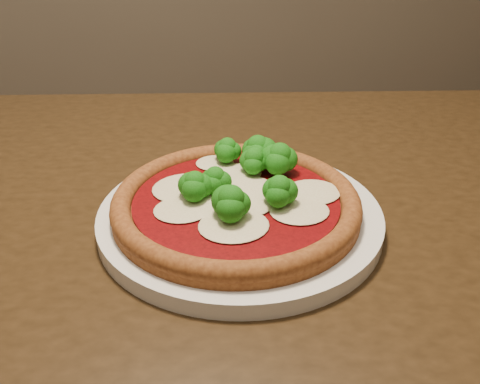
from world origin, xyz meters
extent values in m
cube|color=black|center=(0.07, 0.12, 0.73)|extent=(1.26, 0.96, 0.04)
cylinder|color=black|center=(0.64, 0.35, 0.35)|extent=(0.06, 0.06, 0.71)
cylinder|color=silver|center=(0.13, 0.05, 0.76)|extent=(0.31, 0.31, 0.02)
cylinder|color=brown|center=(0.12, 0.05, 0.77)|extent=(0.27, 0.27, 0.01)
torus|color=brown|center=(0.12, 0.05, 0.78)|extent=(0.27, 0.27, 0.02)
cylinder|color=#6A0507|center=(0.12, 0.05, 0.78)|extent=(0.22, 0.22, 0.00)
ellipsoid|color=beige|center=(0.06, 0.04, 0.78)|extent=(0.06, 0.05, 0.00)
ellipsoid|color=beige|center=(0.11, 0.00, 0.78)|extent=(0.07, 0.06, 0.01)
ellipsoid|color=beige|center=(0.12, 0.14, 0.78)|extent=(0.05, 0.04, 0.00)
ellipsoid|color=beige|center=(0.18, 0.01, 0.78)|extent=(0.06, 0.06, 0.01)
ellipsoid|color=beige|center=(0.21, 0.04, 0.78)|extent=(0.06, 0.06, 0.01)
ellipsoid|color=beige|center=(0.14, 0.11, 0.78)|extent=(0.06, 0.05, 0.00)
ellipsoid|color=beige|center=(0.07, 0.08, 0.78)|extent=(0.08, 0.07, 0.01)
ellipsoid|color=beige|center=(0.12, 0.06, 0.78)|extent=(0.12, 0.11, 0.01)
ellipsoid|color=#1E8815|center=(0.13, 0.14, 0.80)|extent=(0.04, 0.04, 0.03)
ellipsoid|color=#1E8815|center=(0.16, 0.02, 0.81)|extent=(0.04, 0.04, 0.04)
ellipsoid|color=#1E8815|center=(0.18, 0.09, 0.81)|extent=(0.05, 0.05, 0.04)
ellipsoid|color=#1E8815|center=(0.10, 0.06, 0.80)|extent=(0.04, 0.04, 0.03)
ellipsoid|color=#1E8815|center=(0.08, 0.05, 0.80)|extent=(0.04, 0.04, 0.03)
ellipsoid|color=#1E8815|center=(0.15, 0.10, 0.80)|extent=(0.04, 0.04, 0.03)
ellipsoid|color=#1E8815|center=(0.11, 0.01, 0.81)|extent=(0.05, 0.05, 0.04)
ellipsoid|color=#1E8815|center=(0.16, 0.11, 0.80)|extent=(0.04, 0.04, 0.03)
ellipsoid|color=#1E8815|center=(0.16, 0.12, 0.81)|extent=(0.05, 0.05, 0.04)
camera|label=1|loc=(0.02, -0.44, 1.07)|focal=40.00mm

